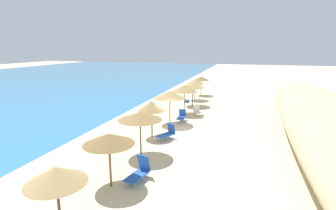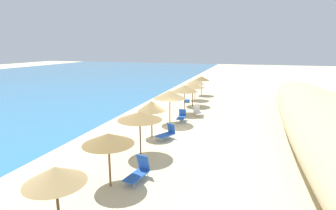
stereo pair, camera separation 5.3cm
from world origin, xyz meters
TOP-DOWN VIEW (x-y plane):
  - ground_plane at (0.00, 0.00)m, footprint 160.00×160.00m
  - beach_umbrella_1 at (-11.15, 1.00)m, footprint 1.99×1.99m
  - beach_umbrella_2 at (-7.77, 1.02)m, footprint 2.28×2.28m
  - beach_umbrella_3 at (-4.23, 1.05)m, footprint 2.53×2.53m
  - beach_umbrella_4 at (-0.99, 1.57)m, footprint 1.91×1.91m
  - beach_umbrella_5 at (2.45, 1.30)m, footprint 2.59×2.59m
  - beach_umbrella_6 at (6.02, 0.97)m, footprint 2.39×2.39m
  - beach_umbrella_7 at (9.58, 0.95)m, footprint 2.54×2.54m
  - beach_umbrella_8 at (12.81, 1.36)m, footprint 2.15×2.15m
  - beach_umbrella_9 at (16.06, 1.19)m, footprint 2.04×2.04m
  - lounge_chair_0 at (-1.10, 0.43)m, footprint 1.47×1.20m
  - lounge_chair_1 at (-6.88, 0.02)m, footprint 1.56×0.86m
  - lounge_chair_2 at (5.62, -0.38)m, footprint 1.42×1.11m
  - lounge_chair_4 at (3.52, 0.59)m, footprint 1.35×0.68m
  - cooler_box at (11.21, 1.94)m, footprint 0.66×0.55m

SIDE VIEW (x-z plane):
  - ground_plane at x=0.00m, z-range 0.00..0.00m
  - cooler_box at x=11.21m, z-range 0.00..0.32m
  - lounge_chair_2 at x=5.62m, z-range -0.06..0.95m
  - lounge_chair_1 at x=-6.88m, z-range -0.12..1.02m
  - lounge_chair_4 at x=3.52m, z-range -0.04..0.95m
  - lounge_chair_0 at x=-1.10m, z-range -0.07..0.99m
  - beach_umbrella_8 at x=12.81m, z-range 0.96..3.45m
  - beach_umbrella_1 at x=-11.15m, z-range 0.96..3.46m
  - beach_umbrella_9 at x=16.06m, z-range 0.98..3.47m
  - beach_umbrella_7 at x=9.58m, z-range 0.99..3.45m
  - beach_umbrella_4 at x=-0.99m, z-range 0.94..3.53m
  - beach_umbrella_2 at x=-7.77m, z-range 1.00..3.51m
  - beach_umbrella_3 at x=-4.23m, z-range 1.08..3.72m
  - beach_umbrella_6 at x=6.02m, z-range 1.06..3.82m
  - beach_umbrella_5 at x=2.45m, z-range 1.07..3.83m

